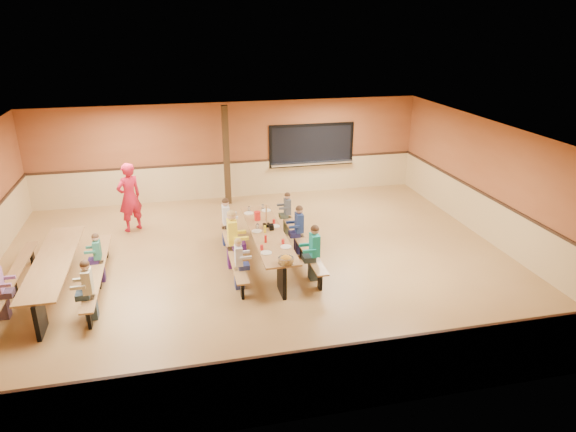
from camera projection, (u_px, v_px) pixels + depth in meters
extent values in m
plane|color=olive|center=(259.00, 264.00, 11.93)|extent=(12.00, 12.00, 0.00)
cube|color=brown|center=(231.00, 151.00, 15.94)|extent=(12.00, 0.04, 3.00)
cube|color=brown|center=(321.00, 328.00, 6.85)|extent=(12.00, 0.04, 3.00)
cube|color=brown|center=(498.00, 186.00, 12.64)|extent=(0.04, 10.00, 3.00)
cube|color=white|center=(256.00, 137.00, 10.85)|extent=(12.00, 10.00, 0.04)
cube|color=black|center=(312.00, 145.00, 16.43)|extent=(2.60, 0.06, 1.20)
cube|color=silver|center=(312.00, 163.00, 16.56)|extent=(2.70, 0.28, 0.06)
cube|color=#312110|center=(226.00, 156.00, 15.35)|extent=(0.18, 0.18, 3.00)
cube|color=olive|center=(267.00, 233.00, 11.85)|extent=(0.75, 3.60, 0.04)
cube|color=black|center=(282.00, 278.00, 10.57)|extent=(0.08, 0.60, 0.70)
cube|color=black|center=(257.00, 223.00, 13.39)|extent=(0.08, 0.60, 0.70)
cube|color=olive|center=(232.00, 248.00, 11.78)|extent=(0.26, 3.60, 0.04)
cube|color=black|center=(233.00, 256.00, 11.86)|extent=(0.06, 0.18, 0.41)
cube|color=olive|center=(302.00, 241.00, 12.12)|extent=(0.26, 3.60, 0.04)
cube|color=black|center=(302.00, 250.00, 12.20)|extent=(0.06, 0.18, 0.41)
cube|color=olive|center=(53.00, 261.00, 10.50)|extent=(0.75, 3.60, 0.04)
cube|color=black|center=(40.00, 316.00, 9.23)|extent=(0.08, 0.60, 0.70)
cube|color=black|center=(69.00, 246.00, 12.04)|extent=(0.08, 0.60, 0.70)
cube|color=olive|center=(12.00, 277.00, 10.43)|extent=(0.26, 3.60, 0.04)
cube|color=black|center=(14.00, 287.00, 10.51)|extent=(0.06, 0.18, 0.41)
cube|color=olive|center=(97.00, 269.00, 10.78)|extent=(0.26, 3.60, 0.04)
cube|color=black|center=(99.00, 279.00, 10.86)|extent=(0.06, 0.18, 0.41)
imported|color=red|center=(129.00, 197.00, 13.55)|extent=(0.81, 0.75, 1.87)
cylinder|color=red|center=(257.00, 216.00, 12.51)|extent=(0.16, 0.16, 0.22)
cube|color=black|center=(271.00, 227.00, 11.96)|extent=(0.10, 0.14, 0.13)
cylinder|color=yellow|center=(265.00, 229.00, 11.79)|extent=(0.06, 0.06, 0.17)
cylinder|color=#B2140F|center=(266.00, 239.00, 11.27)|extent=(0.06, 0.06, 0.17)
cube|color=black|center=(266.00, 225.00, 12.16)|extent=(0.16, 0.16, 0.06)
cube|color=olive|center=(266.00, 214.00, 12.06)|extent=(0.02, 0.09, 0.50)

